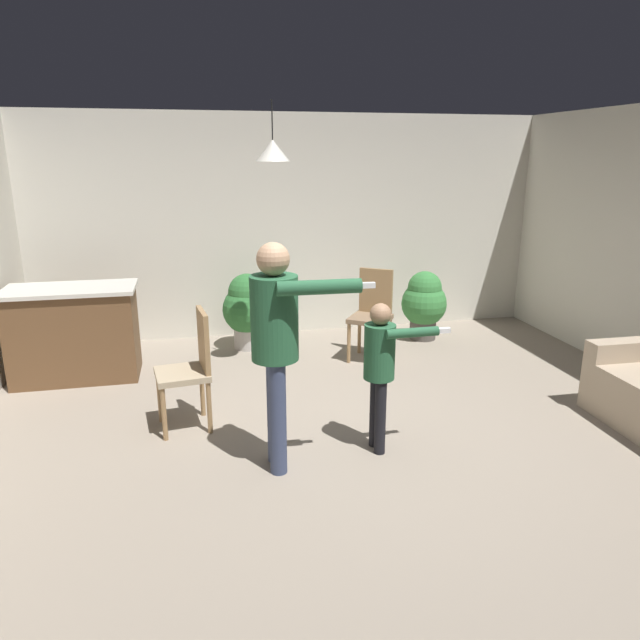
# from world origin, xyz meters

# --- Properties ---
(ground) EXTENTS (7.68, 7.68, 0.00)m
(ground) POSITION_xyz_m (0.00, 0.00, 0.00)
(ground) COLOR gray
(wall_back) EXTENTS (6.40, 0.10, 2.70)m
(wall_back) POSITION_xyz_m (0.00, 3.20, 1.35)
(wall_back) COLOR silver
(wall_back) RESTS_ON ground
(kitchen_counter) EXTENTS (1.26, 0.66, 0.95)m
(kitchen_counter) POSITION_xyz_m (-2.45, 2.01, 0.48)
(kitchen_counter) COLOR brown
(kitchen_counter) RESTS_ON ground
(person_adult) EXTENTS (0.81, 0.50, 1.66)m
(person_adult) POSITION_xyz_m (-0.70, -0.18, 1.03)
(person_adult) COLOR #384260
(person_adult) RESTS_ON ground
(person_child) EXTENTS (0.61, 0.34, 1.17)m
(person_child) POSITION_xyz_m (0.09, -0.09, 0.73)
(person_child) COLOR black
(person_child) RESTS_ON ground
(dining_chair_by_counter) EXTENTS (0.47, 0.47, 1.00)m
(dining_chair_by_counter) POSITION_xyz_m (-1.31, 0.63, 0.55)
(dining_chair_by_counter) COLOR #99754C
(dining_chair_by_counter) RESTS_ON ground
(dining_chair_near_wall) EXTENTS (0.58, 0.58, 1.00)m
(dining_chair_near_wall) POSITION_xyz_m (0.67, 1.95, 0.55)
(dining_chair_near_wall) COLOR #99754C
(dining_chair_near_wall) RESTS_ON ground
(potted_plant_corner) EXTENTS (0.55, 0.55, 0.85)m
(potted_plant_corner) POSITION_xyz_m (1.50, 2.49, 0.47)
(potted_plant_corner) COLOR #4C4742
(potted_plant_corner) RESTS_ON ground
(potted_plant_by_wall) EXTENTS (0.58, 0.58, 0.89)m
(potted_plant_by_wall) POSITION_xyz_m (-0.65, 2.60, 0.49)
(potted_plant_by_wall) COLOR #B7B2AD
(potted_plant_by_wall) RESTS_ON ground
(ceiling_light_pendant) EXTENTS (0.32, 0.32, 0.55)m
(ceiling_light_pendant) POSITION_xyz_m (-0.45, 1.64, 2.25)
(ceiling_light_pendant) COLOR silver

